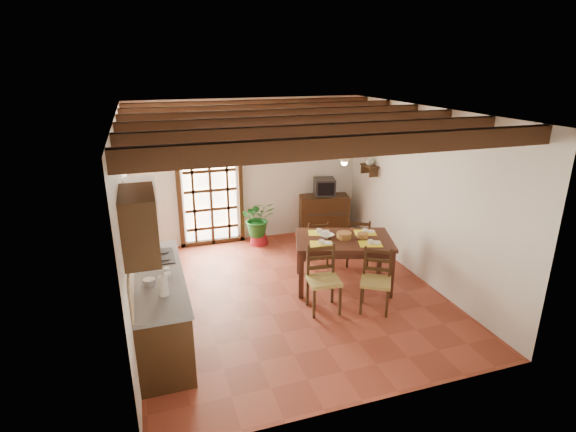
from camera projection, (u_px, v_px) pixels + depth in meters
name	position (u px, v px, depth m)	size (l,w,h in m)	color
ground_plane	(290.00, 294.00, 7.01)	(5.00, 5.00, 0.00)	brown
room_shell	(290.00, 181.00, 6.42)	(4.52, 5.02, 2.81)	silver
ceiling_beams	(290.00, 120.00, 6.13)	(4.50, 4.34, 0.20)	black
french_door	(210.00, 186.00, 8.59)	(1.26, 0.11, 2.32)	white
kitchen_counter	(160.00, 307.00, 5.74)	(0.64, 2.25, 1.38)	black
upper_cabinet	(139.00, 225.00, 4.63)	(0.35, 0.80, 0.70)	black
range_hood	(141.00, 201.00, 5.79)	(0.38, 0.60, 0.54)	white
counter_items	(156.00, 269.00, 5.66)	(0.50, 1.43, 0.25)	black
dining_table	(344.00, 244.00, 7.08)	(1.71, 1.37, 0.81)	#371A12
chair_near_left	(323.00, 291.00, 6.49)	(0.48, 0.47, 0.96)	#A39045
chair_near_right	(375.00, 292.00, 6.50)	(0.57, 0.56, 0.91)	#A39045
chair_far_left	(316.00, 251.00, 7.94)	(0.44, 0.42, 0.85)	#A39045
chair_far_right	(358.00, 250.00, 7.95)	(0.54, 0.54, 0.88)	#A39045
table_setting	(344.00, 233.00, 7.02)	(1.09, 0.73, 0.10)	#FFF428
table_bowl	(327.00, 236.00, 7.08)	(0.22, 0.22, 0.05)	white
sideboard	(324.00, 215.00, 9.31)	(0.99, 0.44, 0.84)	black
crt_tv	(325.00, 187.00, 9.11)	(0.47, 0.45, 0.35)	black
fuse_box	(321.00, 149.00, 9.11)	(0.25, 0.03, 0.32)	white
plant_pot	(259.00, 239.00, 8.90)	(0.38, 0.38, 0.23)	maroon
potted_plant	(258.00, 217.00, 8.75)	(1.68, 1.44, 1.87)	#144C19
wall_shelf	(370.00, 168.00, 8.59)	(0.20, 0.42, 0.20)	black
shelf_vase	(370.00, 161.00, 8.54)	(0.15, 0.15, 0.15)	#B2BFB2
shelf_flowers	(371.00, 150.00, 8.47)	(0.14, 0.14, 0.36)	#FFF428
framed_picture	(375.00, 139.00, 8.43)	(0.03, 0.32, 0.32)	brown
pendant_lamp	(344.00, 158.00, 6.72)	(0.36, 0.36, 0.84)	black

